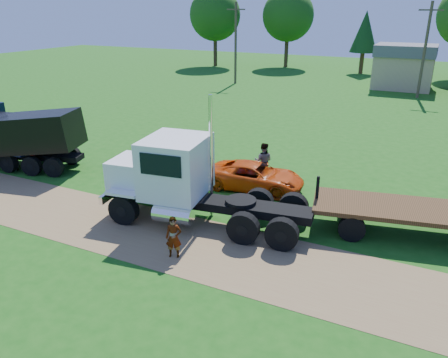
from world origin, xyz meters
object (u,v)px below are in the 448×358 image
at_px(orange_pickup, 255,176).
at_px(flatbed_trailer, 421,215).
at_px(black_dump_truck, 18,136).
at_px(white_semi_tractor, 178,179).
at_px(spectator_a, 174,237).

height_order(orange_pickup, flatbed_trailer, flatbed_trailer).
xyz_separation_m(black_dump_truck, orange_pickup, (12.94, 2.88, -1.17)).
distance_m(orange_pickup, flatbed_trailer, 7.82).
xyz_separation_m(white_semi_tractor, spectator_a, (1.46, -2.78, -1.01)).
height_order(flatbed_trailer, spectator_a, flatbed_trailer).
bearing_deg(white_semi_tractor, flatbed_trailer, 9.22).
relative_size(black_dump_truck, flatbed_trailer, 0.91).
relative_size(orange_pickup, spectator_a, 3.03).
bearing_deg(flatbed_trailer, orange_pickup, 156.86).
height_order(white_semi_tractor, spectator_a, white_semi_tractor).
bearing_deg(orange_pickup, white_semi_tractor, 154.24).
bearing_deg(black_dump_truck, white_semi_tractor, -24.68).
bearing_deg(spectator_a, orange_pickup, 66.36).
distance_m(black_dump_truck, spectator_a, 13.46).
xyz_separation_m(black_dump_truck, flatbed_trailer, (20.59, 1.26, -0.93)).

